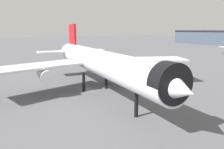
{
  "coord_description": "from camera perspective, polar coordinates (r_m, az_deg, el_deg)",
  "views": [
    {
      "loc": [
        52.53,
        -28.83,
        16.5
      ],
      "look_at": [
        11.5,
        -0.09,
        6.34
      ],
      "focal_mm": 35.67,
      "sensor_mm": 36.0,
      "label": 1
    }
  ],
  "objects": [
    {
      "name": "ground",
      "position": [
        62.15,
        -6.05,
        -3.99
      ],
      "size": [
        900.0,
        900.0,
        0.0
      ],
      "primitive_type": "plane",
      "color": "#56565B"
    },
    {
      "name": "airliner_near_gate",
      "position": [
        58.29,
        -3.51,
        3.16
      ],
      "size": [
        65.97,
        59.53,
        18.38
      ],
      "rotation": [
        0.0,
        0.0,
        -0.17
      ],
      "color": "silver",
      "rests_on": "ground"
    },
    {
      "name": "traffic_cone_near_nose",
      "position": [
        96.94,
        4.09,
        1.84
      ],
      "size": [
        0.56,
        0.56,
        0.7
      ],
      "primitive_type": "cone",
      "color": "#F2600C",
      "rests_on": "ground"
    }
  ]
}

